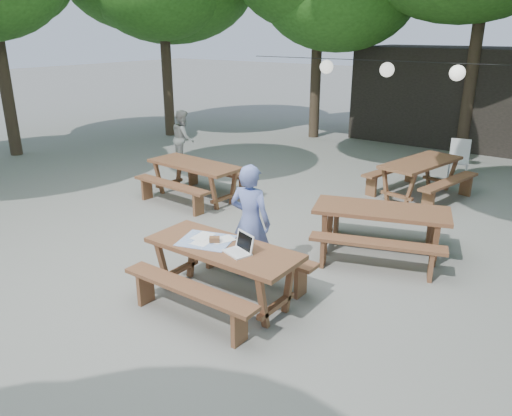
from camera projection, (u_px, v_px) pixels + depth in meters
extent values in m
plane|color=#62635E|center=(239.00, 252.00, 7.82)|extent=(80.00, 80.00, 0.00)
cube|color=black|center=(463.00, 96.00, 15.08)|extent=(6.00, 3.00, 2.80)
cube|color=brown|center=(223.00, 248.00, 6.21)|extent=(2.00, 0.80, 0.06)
cube|color=brown|center=(188.00, 288.00, 5.81)|extent=(1.90, 0.28, 0.05)
cube|color=brown|center=(254.00, 250.00, 6.80)|extent=(1.90, 0.28, 0.05)
cube|color=brown|center=(224.00, 275.00, 6.34)|extent=(1.70, 0.70, 0.69)
cube|color=brown|center=(194.00, 165.00, 10.05)|extent=(2.05, 0.92, 0.06)
cube|color=brown|center=(171.00, 185.00, 9.67)|extent=(1.91, 0.40, 0.05)
cube|color=brown|center=(217.00, 171.00, 10.62)|extent=(1.91, 0.40, 0.05)
cube|color=brown|center=(195.00, 182.00, 10.18)|extent=(1.74, 0.81, 0.69)
cube|color=brown|center=(382.00, 210.00, 7.52)|extent=(2.15, 1.40, 0.06)
cube|color=brown|center=(377.00, 243.00, 7.02)|extent=(1.89, 0.88, 0.05)
cube|color=brown|center=(383.00, 213.00, 8.19)|extent=(1.89, 0.88, 0.05)
cube|color=brown|center=(379.00, 233.00, 7.64)|extent=(1.83, 1.21, 0.69)
cube|color=brown|center=(421.00, 162.00, 10.23)|extent=(1.20, 2.12, 0.06)
cube|color=brown|center=(449.00, 182.00, 9.86)|extent=(0.67, 1.92, 0.05)
cube|color=brown|center=(393.00, 169.00, 10.77)|extent=(0.67, 1.92, 0.05)
cube|color=brown|center=(419.00, 180.00, 10.35)|extent=(1.04, 1.81, 0.69)
imported|color=#6878BE|center=(250.00, 222.00, 6.79)|extent=(0.64, 0.47, 1.63)
imported|color=silver|center=(183.00, 138.00, 12.59)|extent=(0.86, 0.87, 1.41)
cube|color=silver|center=(458.00, 162.00, 11.55)|extent=(0.53, 0.53, 0.04)
cube|color=silver|center=(460.00, 149.00, 11.64)|extent=(0.44, 0.14, 0.48)
cube|color=silver|center=(457.00, 171.00, 11.62)|extent=(0.51, 0.51, 0.38)
cube|color=white|center=(237.00, 253.00, 6.00)|extent=(0.39, 0.32, 0.02)
cube|color=white|center=(245.00, 242.00, 6.02)|extent=(0.33, 0.16, 0.23)
cube|color=black|center=(244.00, 242.00, 6.02)|extent=(0.28, 0.13, 0.19)
cube|color=#3564B8|center=(206.00, 240.00, 6.35)|extent=(0.78, 0.72, 0.01)
cube|color=white|center=(203.00, 241.00, 6.32)|extent=(0.25, 0.32, 0.00)
cube|color=white|center=(223.00, 239.00, 6.37)|extent=(0.31, 0.36, 0.00)
cube|color=white|center=(203.00, 236.00, 6.46)|extent=(0.24, 0.32, 0.00)
cube|color=brown|center=(215.00, 239.00, 6.29)|extent=(0.16, 0.15, 0.06)
cylinder|color=black|center=(417.00, 62.00, 11.25)|extent=(9.00, 0.02, 0.02)
sphere|color=white|center=(327.00, 67.00, 12.58)|extent=(0.34, 0.34, 0.34)
sphere|color=white|center=(387.00, 70.00, 11.70)|extent=(0.34, 0.34, 0.34)
sphere|color=white|center=(457.00, 73.00, 10.82)|extent=(0.34, 0.34, 0.34)
cylinder|color=#2D2319|center=(4.00, 74.00, 13.19)|extent=(0.32, 0.32, 4.37)
cylinder|color=#2D2319|center=(167.00, 67.00, 15.80)|extent=(0.32, 0.32, 4.36)
cylinder|color=#2D2319|center=(316.00, 67.00, 15.50)|extent=(0.32, 0.32, 4.39)
cylinder|color=#2D2319|center=(474.00, 55.00, 13.24)|extent=(0.32, 0.32, 5.30)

